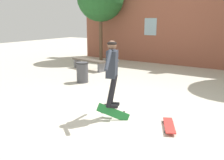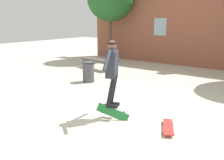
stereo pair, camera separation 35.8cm
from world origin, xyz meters
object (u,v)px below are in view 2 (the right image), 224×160
at_px(trash_bin, 88,71).
at_px(skater, 112,68).
at_px(park_bench, 97,62).
at_px(skateboard_resting, 168,127).
at_px(skateboard_flipping, 113,113).

height_order(trash_bin, skater, skater).
bearing_deg(park_bench, skateboard_resting, -26.56).
bearing_deg(skater, skateboard_resting, -12.21).
height_order(park_bench, skater, skater).
bearing_deg(trash_bin, skateboard_flipping, -39.06).
distance_m(skateboard_flipping, skateboard_resting, 1.34).
bearing_deg(trash_bin, skater, -39.00).
xyz_separation_m(trash_bin, skater, (2.90, -2.35, 0.85)).
xyz_separation_m(skater, skateboard_resting, (1.38, 0.21, -1.18)).
relative_size(trash_bin, skateboard_flipping, 1.07).
bearing_deg(trash_bin, skateboard_resting, -26.57).
bearing_deg(skateboard_resting, park_bench, 27.02).
distance_m(park_bench, skateboard_resting, 7.03).
bearing_deg(skater, skateboard_flipping, -62.19).
xyz_separation_m(trash_bin, skateboard_resting, (4.27, -2.14, -0.34)).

